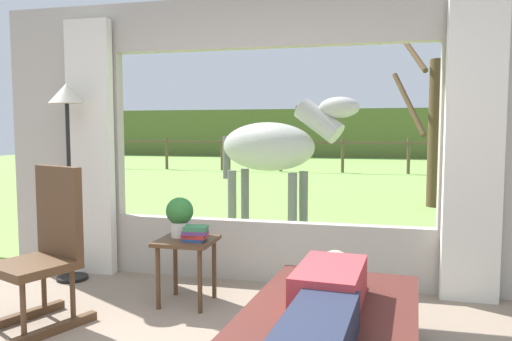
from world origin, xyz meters
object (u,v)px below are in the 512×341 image
at_px(floor_lamp_left, 68,122).
at_px(potted_plant, 180,214).
at_px(reclining_person, 327,299).
at_px(book_stack, 195,233).
at_px(side_table, 187,251).
at_px(horse, 273,148).
at_px(rocking_chair, 46,248).
at_px(pasture_tree, 436,128).

bearing_deg(floor_lamp_left, potted_plant, -13.16).
xyz_separation_m(reclining_person, book_stack, (-1.11, 1.07, 0.06)).
distance_m(side_table, floor_lamp_left, 1.66).
relative_size(reclining_person, horse, 0.79).
xyz_separation_m(book_stack, horse, (0.14, 2.38, 0.57)).
distance_m(book_stack, horse, 2.45).
bearing_deg(side_table, potted_plant, 143.13).
relative_size(rocking_chair, horse, 0.62).
relative_size(reclining_person, rocking_chair, 1.28).
height_order(rocking_chair, book_stack, rocking_chair).
bearing_deg(horse, reclining_person, 31.67).
bearing_deg(rocking_chair, floor_lamp_left, 137.24).
bearing_deg(potted_plant, pasture_tree, 64.83).
relative_size(potted_plant, horse, 0.18).
relative_size(rocking_chair, side_table, 2.15).
height_order(reclining_person, rocking_chair, rocking_chair).
xyz_separation_m(rocking_chair, horse, (1.04, 2.93, 0.61)).
height_order(side_table, horse, horse).
xyz_separation_m(reclining_person, floor_lamp_left, (-2.46, 1.46, 0.93)).
relative_size(side_table, potted_plant, 1.63).
xyz_separation_m(floor_lamp_left, pasture_tree, (3.74, 5.18, -0.05)).
distance_m(reclining_person, horse, 3.64).
relative_size(book_stack, horse, 0.11).
distance_m(rocking_chair, potted_plant, 1.01).
bearing_deg(pasture_tree, floor_lamp_left, -125.87).
bearing_deg(book_stack, reclining_person, -44.07).
distance_m(book_stack, floor_lamp_left, 1.65).
relative_size(reclining_person, potted_plant, 4.49).
bearing_deg(reclining_person, horse, 110.57).
xyz_separation_m(book_stack, pasture_tree, (2.39, 5.57, 0.82)).
relative_size(book_stack, floor_lamp_left, 0.11).
relative_size(potted_plant, book_stack, 1.58).
bearing_deg(pasture_tree, side_table, -114.24).
distance_m(potted_plant, pasture_tree, 6.06).
distance_m(floor_lamp_left, pasture_tree, 6.39).
bearing_deg(side_table, rocking_chair, -143.30).
bearing_deg(side_table, book_stack, -31.21).
height_order(reclining_person, floor_lamp_left, floor_lamp_left).
distance_m(horse, pasture_tree, 3.91).
distance_m(side_table, pasture_tree, 6.12).
height_order(floor_lamp_left, horse, floor_lamp_left).
distance_m(potted_plant, floor_lamp_left, 1.42).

